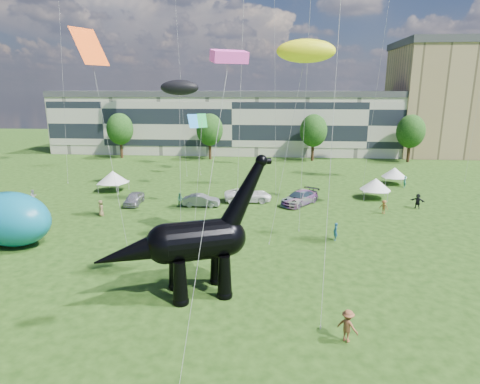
{
  "coord_description": "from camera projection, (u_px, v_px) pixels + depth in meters",
  "views": [
    {
      "loc": [
        0.46,
        -24.78,
        13.45
      ],
      "look_at": [
        -2.3,
        8.0,
        5.0
      ],
      "focal_mm": 30.0,
      "sensor_mm": 36.0,
      "label": 1
    }
  ],
  "objects": [
    {
      "name": "car_white",
      "position": [
        248.0,
        195.0,
        49.31
      ],
      "size": [
        6.08,
        3.31,
        1.62
      ],
      "primitive_type": "imported",
      "rotation": [
        0.0,
        0.0,
        1.68
      ],
      "color": "white",
      "rests_on": "ground"
    },
    {
      "name": "gazebo_near",
      "position": [
        375.0,
        184.0,
        50.46
      ],
      "size": [
        4.25,
        4.25,
        2.62
      ],
      "rotation": [
        0.0,
        0.0,
        -0.14
      ],
      "color": "white",
      "rests_on": "ground"
    },
    {
      "name": "car_dark",
      "position": [
        300.0,
        198.0,
        48.04
      ],
      "size": [
        5.3,
        5.99,
        1.66
      ],
      "primitive_type": "imported",
      "rotation": [
        0.0,
        0.0,
        -0.64
      ],
      "color": "#595960",
      "rests_on": "ground"
    },
    {
      "name": "inflatable_teal",
      "position": [
        11.0,
        219.0,
        35.15
      ],
      "size": [
        8.62,
        6.45,
        4.83
      ],
      "primitive_type": "ellipsoid",
      "rotation": [
        0.0,
        0.0,
        -0.23
      ],
      "color": "#0B6A8B",
      "rests_on": "ground"
    },
    {
      "name": "tree_far_left",
      "position": [
        120.0,
        126.0,
        79.32
      ],
      "size": [
        5.2,
        5.2,
        9.44
      ],
      "color": "#382314",
      "rests_on": "ground"
    },
    {
      "name": "gazebo_left",
      "position": [
        113.0,
        177.0,
        54.08
      ],
      "size": [
        4.48,
        4.48,
        2.79
      ],
      "rotation": [
        0.0,
        0.0,
        -0.13
      ],
      "color": "silver",
      "rests_on": "ground"
    },
    {
      "name": "dinosaur_sculpture",
      "position": [
        191.0,
        243.0,
        26.28
      ],
      "size": [
        11.55,
        6.02,
        9.66
      ],
      "rotation": [
        0.0,
        0.0,
        0.38
      ],
      "color": "black",
      "rests_on": "ground"
    },
    {
      "name": "car_silver",
      "position": [
        134.0,
        198.0,
        48.08
      ],
      "size": [
        1.94,
        4.37,
        1.46
      ],
      "primitive_type": "imported",
      "rotation": [
        0.0,
        0.0,
        0.05
      ],
      "color": "#BCBBC0",
      "rests_on": "ground"
    },
    {
      "name": "visitors",
      "position": [
        271.0,
        214.0,
        41.65
      ],
      "size": [
        48.27,
        37.99,
        1.87
      ],
      "color": "#653981",
      "rests_on": "ground"
    },
    {
      "name": "apartment_block",
      "position": [
        463.0,
        101.0,
        84.06
      ],
      "size": [
        28.0,
        18.0,
        22.0
      ],
      "primitive_type": "cube",
      "color": "tan",
      "rests_on": "ground"
    },
    {
      "name": "tree_far_right",
      "position": [
        411.0,
        129.0,
        74.78
      ],
      "size": [
        5.2,
        5.2,
        9.44
      ],
      "color": "#382314",
      "rests_on": "ground"
    },
    {
      "name": "car_grey",
      "position": [
        201.0,
        200.0,
        47.3
      ],
      "size": [
        4.39,
        1.66,
        1.43
      ],
      "primitive_type": "imported",
      "rotation": [
        0.0,
        0.0,
        1.61
      ],
      "color": "gray",
      "rests_on": "ground"
    },
    {
      "name": "ground",
      "position": [
        264.0,
        293.0,
        27.3
      ],
      "size": [
        220.0,
        220.0,
        0.0
      ],
      "primitive_type": "plane",
      "color": "#16330C",
      "rests_on": "ground"
    },
    {
      "name": "terrace_row",
      "position": [
        235.0,
        125.0,
        86.29
      ],
      "size": [
        78.0,
        11.0,
        12.0
      ],
      "primitive_type": "cube",
      "color": "beige",
      "rests_on": "ground"
    },
    {
      "name": "gazebo_far",
      "position": [
        394.0,
        172.0,
        58.17
      ],
      "size": [
        3.92,
        3.92,
        2.45
      ],
      "rotation": [
        0.0,
        0.0,
        -0.12
      ],
      "color": "silver",
      "rests_on": "ground"
    },
    {
      "name": "tree_mid_right",
      "position": [
        314.0,
        128.0,
        76.24
      ],
      "size": [
        5.2,
        5.2,
        9.44
      ],
      "color": "#382314",
      "rests_on": "ground"
    },
    {
      "name": "tree_mid_left",
      "position": [
        210.0,
        127.0,
        77.86
      ],
      "size": [
        5.2,
        5.2,
        9.44
      ],
      "color": "#382314",
      "rests_on": "ground"
    }
  ]
}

